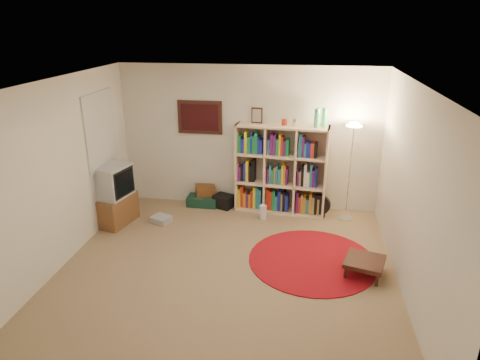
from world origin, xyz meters
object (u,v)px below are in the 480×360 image
(floor_fan, at_px, (320,206))
(floor_lamp, at_px, (353,140))
(bookshelf, at_px, (280,170))
(tv_stand, at_px, (114,196))
(side_table, at_px, (365,262))
(suitcase, at_px, (203,200))

(floor_fan, bearing_deg, floor_lamp, 17.05)
(bookshelf, xyz_separation_m, floor_fan, (0.71, -0.17, -0.55))
(floor_fan, height_order, tv_stand, tv_stand)
(side_table, bearing_deg, bookshelf, 123.52)
(tv_stand, distance_m, side_table, 4.05)
(floor_lamp, distance_m, suitcase, 2.86)
(tv_stand, relative_size, suitcase, 1.82)
(floor_lamp, xyz_separation_m, suitcase, (-2.54, 0.19, -1.30))
(bookshelf, height_order, floor_fan, bookshelf)
(suitcase, height_order, side_table, side_table)
(floor_fan, distance_m, tv_stand, 3.46)
(floor_fan, relative_size, tv_stand, 0.40)
(floor_lamp, relative_size, tv_stand, 1.66)
(bookshelf, height_order, floor_lamp, bookshelf)
(suitcase, relative_size, side_table, 0.91)
(side_table, bearing_deg, floor_lamp, 93.39)
(floor_lamp, height_order, side_table, floor_lamp)
(bookshelf, distance_m, floor_fan, 0.92)
(bookshelf, bearing_deg, floor_lamp, -3.20)
(bookshelf, distance_m, suitcase, 1.53)
(bookshelf, distance_m, tv_stand, 2.82)
(suitcase, xyz_separation_m, side_table, (2.64, -1.91, 0.10))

